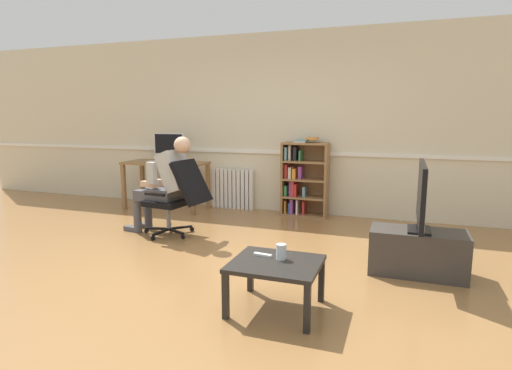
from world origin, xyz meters
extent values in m
plane|color=olive|center=(0.00, 0.00, 0.00)|extent=(18.00, 18.00, 0.00)
cube|color=beige|center=(0.00, 2.65, 1.35)|extent=(12.00, 0.10, 2.70)
cube|color=white|center=(0.00, 2.58, 0.92)|extent=(12.00, 0.03, 0.05)
cube|color=olive|center=(-2.45, 1.90, 0.36)|extent=(0.06, 0.06, 0.72)
cube|color=olive|center=(-1.22, 1.90, 0.36)|extent=(0.06, 0.06, 0.72)
cube|color=olive|center=(-1.22, 2.40, 0.36)|extent=(0.06, 0.06, 0.72)
cube|color=olive|center=(-2.45, 2.40, 0.36)|extent=(0.06, 0.06, 0.72)
cube|color=olive|center=(-1.83, 2.15, 0.74)|extent=(1.31, 0.59, 0.04)
cube|color=silver|center=(-1.80, 2.21, 0.76)|extent=(0.18, 0.14, 0.01)
cube|color=silver|center=(-1.80, 2.23, 0.82)|extent=(0.04, 0.02, 0.10)
cube|color=silver|center=(-1.80, 2.23, 1.04)|extent=(0.53, 0.02, 0.34)
cube|color=black|center=(-1.80, 2.22, 1.04)|extent=(0.49, 0.00, 0.30)
cube|color=white|center=(-1.84, 2.01, 0.77)|extent=(0.43, 0.12, 0.02)
cube|color=white|center=(-1.59, 2.03, 0.77)|extent=(0.06, 0.10, 0.03)
cube|color=olive|center=(0.03, 2.42, 0.54)|extent=(0.03, 0.28, 1.09)
cube|color=olive|center=(0.68, 2.42, 0.54)|extent=(0.03, 0.28, 1.09)
cube|color=olive|center=(0.36, 2.56, 0.54)|extent=(0.64, 0.02, 1.09)
cube|color=olive|center=(0.36, 2.42, 0.01)|extent=(0.61, 0.28, 0.03)
cube|color=olive|center=(0.36, 2.42, 0.28)|extent=(0.61, 0.28, 0.03)
cube|color=olive|center=(0.36, 2.42, 0.54)|extent=(0.61, 0.28, 0.03)
cube|color=olive|center=(0.36, 2.42, 0.81)|extent=(0.61, 0.28, 0.03)
cube|color=olive|center=(0.36, 2.42, 1.08)|extent=(0.61, 0.28, 0.03)
cube|color=orange|center=(0.08, 2.41, 0.12)|extent=(0.02, 0.19, 0.19)
cube|color=#38844C|center=(0.08, 2.42, 0.37)|extent=(0.04, 0.19, 0.15)
cube|color=red|center=(0.08, 2.44, 0.66)|extent=(0.04, 0.19, 0.21)
cube|color=#6699A3|center=(0.08, 2.41, 0.92)|extent=(0.03, 0.19, 0.19)
cube|color=#2D519E|center=(0.15, 2.43, 0.11)|extent=(0.04, 0.19, 0.16)
cube|color=#89428E|center=(0.15, 2.44, 0.40)|extent=(0.03, 0.19, 0.22)
cube|color=beige|center=(0.15, 2.40, 0.64)|extent=(0.04, 0.19, 0.17)
cube|color=beige|center=(0.13, 2.44, 0.94)|extent=(0.03, 0.19, 0.22)
cube|color=#89428E|center=(0.18, 2.40, 0.14)|extent=(0.04, 0.19, 0.22)
cube|color=red|center=(0.19, 2.41, 0.41)|extent=(0.04, 0.19, 0.23)
cube|color=orange|center=(0.21, 2.40, 0.63)|extent=(0.05, 0.19, 0.15)
cube|color=black|center=(0.21, 2.44, 0.92)|extent=(0.05, 0.19, 0.20)
cube|color=white|center=(0.26, 2.41, 0.14)|extent=(0.03, 0.19, 0.22)
cube|color=red|center=(0.23, 2.41, 0.39)|extent=(0.03, 0.19, 0.19)
cube|color=#89428E|center=(0.29, 2.43, 0.65)|extent=(0.05, 0.19, 0.18)
cube|color=#38844C|center=(0.29, 2.42, 0.90)|extent=(0.02, 0.19, 0.15)
cube|color=red|center=(0.36, 2.42, 0.13)|extent=(0.03, 0.19, 0.20)
cube|color=#6699A3|center=(0.36, 2.42, 0.37)|extent=(0.04, 0.19, 0.15)
cube|color=beige|center=(0.30, 2.40, 1.10)|extent=(0.16, 0.22, 0.02)
cube|color=#6699A3|center=(0.31, 2.41, 1.13)|extent=(0.16, 0.22, 0.02)
cube|color=orange|center=(0.45, 2.42, 1.15)|extent=(0.16, 0.22, 0.02)
cube|color=white|center=(-1.17, 2.54, 0.32)|extent=(0.05, 0.08, 0.63)
cube|color=white|center=(-1.09, 2.54, 0.32)|extent=(0.05, 0.08, 0.63)
cube|color=white|center=(-1.02, 2.54, 0.32)|extent=(0.05, 0.08, 0.63)
cube|color=white|center=(-0.95, 2.54, 0.32)|extent=(0.05, 0.08, 0.63)
cube|color=white|center=(-0.88, 2.54, 0.32)|extent=(0.05, 0.08, 0.63)
cube|color=white|center=(-0.81, 2.54, 0.32)|extent=(0.05, 0.08, 0.63)
cube|color=white|center=(-0.74, 2.54, 0.32)|extent=(0.05, 0.08, 0.63)
cube|color=white|center=(-0.67, 2.54, 0.32)|extent=(0.05, 0.08, 0.63)
cube|color=white|center=(-0.60, 2.54, 0.32)|extent=(0.05, 0.08, 0.63)
cube|color=white|center=(-0.52, 2.54, 0.32)|extent=(0.05, 0.08, 0.63)
cube|color=black|center=(-1.05, 0.74, 0.07)|extent=(0.07, 0.30, 0.02)
cylinder|color=black|center=(-1.07, 0.59, 0.03)|extent=(0.03, 0.06, 0.06)
cube|color=black|center=(-0.89, 0.83, 0.07)|extent=(0.29, 0.16, 0.02)
cylinder|color=black|center=(-0.76, 0.76, 0.03)|extent=(0.06, 0.04, 0.06)
cube|color=black|center=(-0.92, 1.00, 0.07)|extent=(0.23, 0.24, 0.02)
cylinder|color=black|center=(-0.82, 1.11, 0.03)|extent=(0.05, 0.06, 0.06)
cube|color=black|center=(-1.10, 1.02, 0.07)|extent=(0.18, 0.28, 0.02)
cylinder|color=black|center=(-1.17, 1.16, 0.03)|extent=(0.05, 0.06, 0.06)
cube|color=black|center=(-1.18, 0.86, 0.07)|extent=(0.30, 0.09, 0.02)
cylinder|color=black|center=(-1.32, 0.84, 0.03)|extent=(0.06, 0.03, 0.06)
cylinder|color=gray|center=(-1.03, 0.89, 0.23)|extent=(0.05, 0.05, 0.30)
cube|color=black|center=(-1.03, 0.89, 0.41)|extent=(0.52, 0.52, 0.07)
cube|color=black|center=(-0.67, 0.85, 0.69)|extent=(0.38, 0.47, 0.52)
cube|color=black|center=(-0.97, 1.15, 0.56)|extent=(0.28, 0.08, 0.03)
cube|color=black|center=(-1.04, 0.63, 0.56)|extent=(0.28, 0.08, 0.03)
cube|color=#4C4C51|center=(-1.03, 0.89, 0.52)|extent=(0.30, 0.37, 0.14)
cube|color=#B2B2AD|center=(-0.90, 0.88, 0.81)|extent=(0.40, 0.38, 0.52)
sphere|color=#D6A884|center=(-0.78, 0.86, 1.13)|extent=(0.20, 0.20, 0.20)
cube|color=black|center=(-1.31, 0.93, 0.62)|extent=(0.15, 0.05, 0.02)
cube|color=#4C4C51|center=(-1.22, 1.02, 0.49)|extent=(0.43, 0.18, 0.13)
cylinder|color=#4C4C51|center=(-1.43, 1.05, 0.23)|extent=(0.10, 0.10, 0.46)
cube|color=#4C4C51|center=(-1.53, 1.06, 0.03)|extent=(0.23, 0.12, 0.06)
cube|color=#4C4C51|center=(-1.25, 0.82, 0.49)|extent=(0.43, 0.18, 0.13)
cylinder|color=#4C4C51|center=(-1.46, 0.85, 0.23)|extent=(0.10, 0.10, 0.46)
cube|color=#4C4C51|center=(-1.55, 0.86, 0.03)|extent=(0.23, 0.12, 0.06)
cube|color=#B2B2AD|center=(-1.11, 1.06, 0.79)|extent=(0.11, 0.09, 0.26)
cube|color=#D6A884|center=(-1.21, 1.01, 0.64)|extent=(0.25, 0.10, 0.07)
cube|color=#B2B2AD|center=(-1.15, 0.75, 0.79)|extent=(0.11, 0.09, 0.26)
cube|color=#D6A884|center=(-1.24, 0.82, 0.64)|extent=(0.25, 0.10, 0.07)
cube|color=#3D3833|center=(1.87, 0.52, 0.21)|extent=(0.86, 0.41, 0.42)
cube|color=black|center=(1.87, 0.52, 0.43)|extent=(0.20, 0.32, 0.02)
cylinder|color=black|center=(1.87, 0.52, 0.46)|extent=(0.04, 0.04, 0.05)
cube|color=black|center=(1.87, 0.52, 0.77)|extent=(0.04, 0.94, 0.56)
cube|color=#9EBCF4|center=(1.89, 0.52, 0.77)|extent=(0.01, 0.88, 0.51)
cube|color=black|center=(0.53, -0.88, 0.18)|extent=(0.04, 0.04, 0.35)
cube|color=black|center=(1.13, -0.88, 0.18)|extent=(0.04, 0.04, 0.35)
cube|color=black|center=(1.13, -0.36, 0.18)|extent=(0.04, 0.04, 0.35)
cube|color=black|center=(0.53, -0.36, 0.18)|extent=(0.04, 0.04, 0.35)
cube|color=black|center=(0.83, -0.62, 0.37)|extent=(0.66, 0.58, 0.03)
cylinder|color=silver|center=(0.85, -0.55, 0.44)|extent=(0.08, 0.08, 0.12)
cube|color=white|center=(0.70, -0.53, 0.39)|extent=(0.15, 0.05, 0.02)
camera|label=1|loc=(1.68, -3.46, 1.46)|focal=28.91mm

